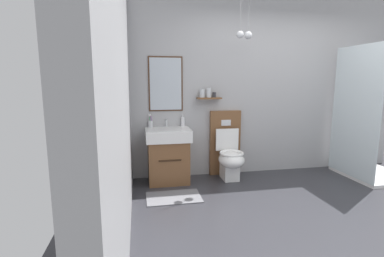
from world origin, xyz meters
TOP-DOWN VIEW (x-y plane):
  - ground_plane at (0.00, 0.00)m, footprint 5.69×4.76m
  - wall_back at (-0.01, 1.72)m, footprint 4.49×0.57m
  - wall_left at (-2.19, 0.00)m, footprint 0.12×3.56m
  - bath_mat at (-1.61, 0.84)m, footprint 0.68×0.44m
  - vanity_sink_left at (-1.61, 1.45)m, footprint 0.63×0.51m
  - tap_on_left_sink at (-1.61, 1.63)m, footprint 0.03×0.13m
  - toilet at (-0.70, 1.46)m, footprint 0.48×0.63m
  - toothbrush_cup at (-1.84, 1.62)m, footprint 0.07×0.07m
  - soap_dispenser at (-1.37, 1.63)m, footprint 0.06×0.06m
  - shower_tray at (1.34, 1.08)m, footprint 0.88×0.93m

SIDE VIEW (x-z plane):
  - ground_plane at x=0.00m, z-range -0.10..0.00m
  - bath_mat at x=-1.61m, z-range 0.00..0.01m
  - toilet at x=-0.70m, z-range -0.12..0.88m
  - vanity_sink_left at x=-1.61m, z-range 0.02..0.80m
  - shower_tray at x=1.34m, z-range -0.55..1.40m
  - toothbrush_cup at x=-1.84m, z-range 0.74..0.94m
  - tap_on_left_sink at x=-1.61m, z-range 0.79..0.91m
  - soap_dispenser at x=-1.37m, z-range 0.77..0.94m
  - wall_left at x=-2.19m, z-range 0.00..2.74m
  - wall_back at x=-0.01m, z-range 0.00..2.74m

